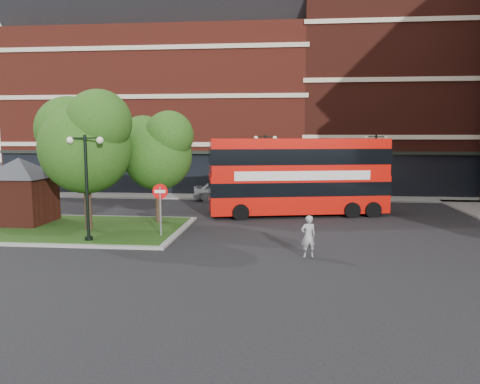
# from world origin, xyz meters

# --- Properties ---
(ground) EXTENTS (120.00, 120.00, 0.00)m
(ground) POSITION_xyz_m (0.00, 0.00, 0.00)
(ground) COLOR black
(ground) RESTS_ON ground
(pavement_far) EXTENTS (44.00, 3.00, 0.12)m
(pavement_far) POSITION_xyz_m (0.00, 16.50, 0.06)
(pavement_far) COLOR slate
(pavement_far) RESTS_ON ground
(terrace_far_left) EXTENTS (26.00, 12.00, 14.00)m
(terrace_far_left) POSITION_xyz_m (-8.00, 24.00, 7.00)
(terrace_far_left) COLOR maroon
(terrace_far_left) RESTS_ON ground
(terrace_far_right) EXTENTS (18.00, 12.00, 16.00)m
(terrace_far_right) POSITION_xyz_m (14.00, 24.00, 8.00)
(terrace_far_right) COLOR #471911
(terrace_far_right) RESTS_ON ground
(traffic_island) EXTENTS (12.60, 7.60, 0.15)m
(traffic_island) POSITION_xyz_m (-8.00, 3.00, 0.07)
(traffic_island) COLOR gray
(traffic_island) RESTS_ON ground
(kiosk) EXTENTS (6.51, 6.51, 3.60)m
(kiosk) POSITION_xyz_m (-11.00, 4.00, 2.32)
(kiosk) COLOR #471911
(kiosk) RESTS_ON traffic_island
(tree_island_west) EXTENTS (5.40, 4.71, 7.21)m
(tree_island_west) POSITION_xyz_m (-6.60, 2.58, 4.79)
(tree_island_west) COLOR #2D2116
(tree_island_west) RESTS_ON ground
(tree_island_east) EXTENTS (4.46, 3.90, 6.29)m
(tree_island_east) POSITION_xyz_m (-3.58, 5.06, 4.24)
(tree_island_east) COLOR #2D2116
(tree_island_east) RESTS_ON ground
(lamp_island) EXTENTS (1.72, 0.36, 5.00)m
(lamp_island) POSITION_xyz_m (-5.50, 0.20, 2.83)
(lamp_island) COLOR black
(lamp_island) RESTS_ON ground
(lamp_far_left) EXTENTS (1.72, 0.36, 5.00)m
(lamp_far_left) POSITION_xyz_m (2.00, 14.50, 2.83)
(lamp_far_left) COLOR black
(lamp_far_left) RESTS_ON ground
(lamp_far_right) EXTENTS (1.72, 0.36, 5.00)m
(lamp_far_right) POSITION_xyz_m (10.00, 14.50, 2.83)
(lamp_far_right) COLOR black
(lamp_far_right) RESTS_ON ground
(bus) EXTENTS (11.23, 4.74, 4.18)m
(bus) POSITION_xyz_m (4.31, 8.77, 2.74)
(bus) COLOR #C10F07
(bus) RESTS_ON ground
(woman) EXTENTS (0.73, 0.59, 1.74)m
(woman) POSITION_xyz_m (4.51, -1.29, 0.87)
(woman) COLOR gray
(woman) RESTS_ON ground
(car_silver) EXTENTS (4.73, 2.14, 1.58)m
(car_silver) POSITION_xyz_m (-1.04, 14.50, 0.79)
(car_silver) COLOR #A1A4A8
(car_silver) RESTS_ON ground
(car_white) EXTENTS (3.89, 1.76, 1.24)m
(car_white) POSITION_xyz_m (6.58, 16.00, 0.62)
(car_white) COLOR silver
(car_white) RESTS_ON ground
(no_entry_sign) EXTENTS (0.74, 0.11, 2.67)m
(no_entry_sign) POSITION_xyz_m (-2.43, 1.50, 1.90)
(no_entry_sign) COLOR slate
(no_entry_sign) RESTS_ON ground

